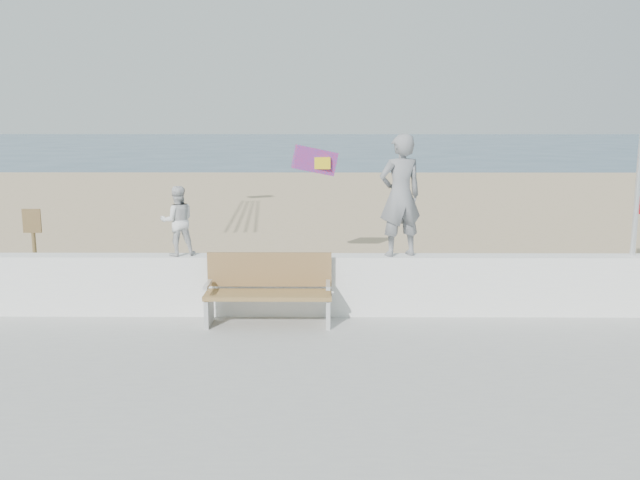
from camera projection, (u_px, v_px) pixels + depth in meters
The scene contains 8 objects.
ground at pixel (303, 375), 8.28m from camera, with size 220.00×220.00×0.00m, color #324D65.
sand at pixel (314, 239), 17.13m from camera, with size 90.00×40.00×0.08m, color tan.
seawall at pixel (307, 285), 10.14m from camera, with size 30.00×0.35×0.90m, color white.
adult at pixel (400, 195), 9.88m from camera, with size 0.65×0.43×1.79m, color gray.
child at pixel (178, 221), 9.97m from camera, with size 0.50×0.39×1.03m, color silver.
bench at pixel (269, 289), 9.68m from camera, with size 1.80×0.57×1.00m.
parafoil_kite at pixel (316, 161), 13.73m from camera, with size 0.97×0.46×0.65m.
sign at pixel (34, 243), 11.80m from camera, with size 0.32×0.07×1.46m.
Camera 1 is at (0.26, -7.85, 3.13)m, focal length 38.00 mm.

